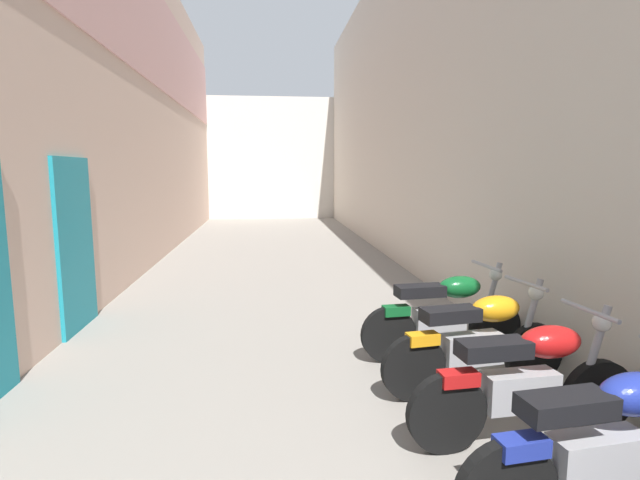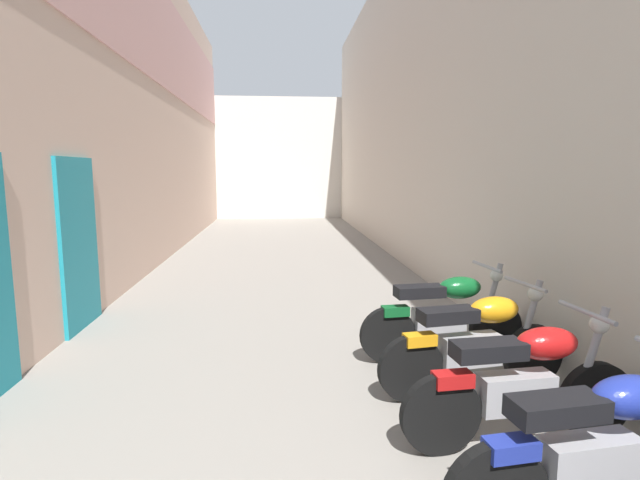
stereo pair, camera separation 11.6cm
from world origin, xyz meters
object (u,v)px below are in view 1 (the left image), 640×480
motorcycle_fourth (607,444)px  motorcycle_fifth (527,380)px  motorcycle_seventh (444,313)px  motorcycle_sixth (478,340)px

motorcycle_fourth → motorcycle_fifth: size_ratio=1.00×
motorcycle_seventh → motorcycle_fourth: bearing=-90.0°
motorcycle_fourth → motorcycle_seventh: bearing=90.0°
motorcycle_fourth → motorcycle_seventh: 2.58m
motorcycle_fifth → motorcycle_sixth: same height
motorcycle_fifth → motorcycle_sixth: bearing=90.0°
motorcycle_fifth → motorcycle_seventh: (-0.00, 1.72, 0.00)m
motorcycle_fifth → motorcycle_fourth: bearing=-90.0°
motorcycle_sixth → motorcycle_fifth: bearing=-90.0°
motorcycle_fourth → motorcycle_sixth: 1.72m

